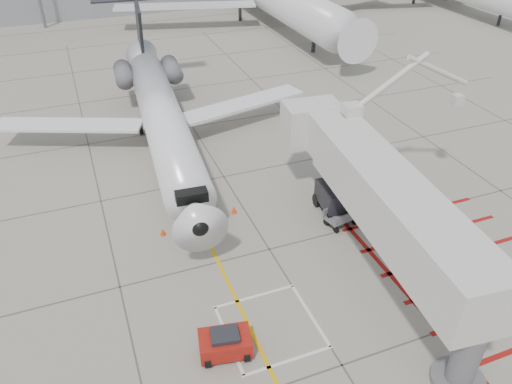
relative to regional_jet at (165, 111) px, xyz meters
name	(u,v)px	position (x,y,z in m)	size (l,w,h in m)	color
ground_plane	(301,300)	(2.90, -14.93, -4.01)	(260.00, 260.00, 0.00)	gray
regional_jet	(165,111)	(0.00, 0.00, 0.00)	(24.27, 30.60, 8.02)	white
jet_bridge	(394,218)	(7.47, -14.97, -0.28)	(8.83, 18.64, 7.46)	silver
pushback_tug	(225,343)	(-1.45, -16.56, -3.37)	(2.19, 1.37, 1.28)	#A3180F
baggage_cart	(341,217)	(7.57, -10.36, -3.45)	(1.79, 1.13, 1.13)	#5B5B60
ground_power_unit	(423,217)	(11.55, -12.48, -3.08)	(2.34, 1.36, 1.85)	beige
cone_nose	(163,232)	(-2.21, -7.59, -3.79)	(0.31, 0.31, 0.43)	red
cone_side	(234,210)	(2.22, -7.05, -3.77)	(0.34, 0.34, 0.47)	#F8400D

